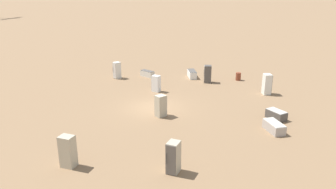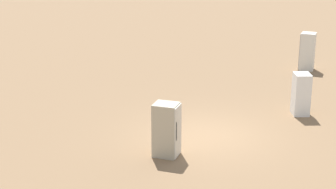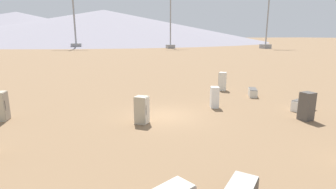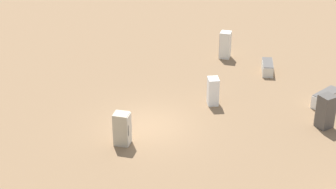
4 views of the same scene
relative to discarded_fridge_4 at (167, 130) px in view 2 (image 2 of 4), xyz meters
name	(u,v)px [view 2 (image 2 of 4)]	position (x,y,z in m)	size (l,w,h in m)	color
ground_plane	(208,136)	(1.76, 1.02, -0.81)	(1000.00, 1000.00, 0.00)	#846647
discarded_fridge_4	(167,130)	(0.00, 0.00, 0.00)	(0.95, 0.92, 1.63)	#B2A88E
discarded_fridge_5	(307,51)	(9.22, 6.93, 0.05)	(0.89, 0.89, 1.72)	silver
discarded_fridge_6	(301,94)	(5.71, 1.83, -0.06)	(0.73, 0.84, 1.51)	white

